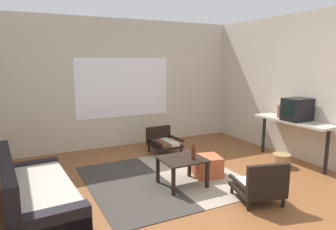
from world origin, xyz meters
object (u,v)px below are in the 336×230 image
at_px(console_shelf, 293,124).
at_px(coffee_table, 182,163).
at_px(crt_television, 297,109).
at_px(wicker_basket, 281,160).
at_px(ottoman_orange, 207,166).
at_px(clay_vase, 283,111).
at_px(armchair_by_window, 163,141).
at_px(glass_bottle, 193,153).
at_px(armchair_striped_foreground, 260,185).
at_px(couch, 33,194).

bearing_deg(console_shelf, coffee_table, -179.08).
height_order(crt_television, wicker_basket, crt_television).
bearing_deg(ottoman_orange, clay_vase, 4.29).
xyz_separation_m(armchair_by_window, glass_bottle, (-0.37, -1.76, 0.30)).
xyz_separation_m(armchair_by_window, wicker_basket, (1.48, -1.71, -0.12)).
relative_size(armchair_striped_foreground, ottoman_orange, 1.70).
relative_size(coffee_table, armchair_by_window, 1.01).
bearing_deg(armchair_by_window, armchair_striped_foreground, -87.04).
relative_size(armchair_by_window, crt_television, 1.41).
bearing_deg(clay_vase, armchair_by_window, 143.51).
distance_m(coffee_table, crt_television, 2.41).
height_order(coffee_table, console_shelf, console_shelf).
distance_m(console_shelf, glass_bottle, 2.22).
distance_m(armchair_by_window, armchair_striped_foreground, 2.60).
distance_m(clay_vase, glass_bottle, 2.28).
height_order(ottoman_orange, console_shelf, console_shelf).
xyz_separation_m(couch, armchair_striped_foreground, (2.64, -1.13, 0.03)).
relative_size(armchair_by_window, glass_bottle, 2.47).
bearing_deg(armchair_striped_foreground, armchair_by_window, 92.96).
distance_m(couch, coffee_table, 2.03).
xyz_separation_m(coffee_table, ottoman_orange, (0.55, 0.15, -0.18)).
height_order(couch, armchair_striped_foreground, couch).
distance_m(coffee_table, console_shelf, 2.35).
xyz_separation_m(armchair_by_window, clay_vase, (1.83, -1.36, 0.69)).
bearing_deg(glass_bottle, armchair_by_window, 78.02).
bearing_deg(armchair_striped_foreground, wicker_basket, 33.22).
bearing_deg(crt_television, couch, 177.27).
xyz_separation_m(armchair_striped_foreground, wicker_basket, (1.35, 0.88, -0.13)).
relative_size(console_shelf, wicker_basket, 5.03).
bearing_deg(armchair_striped_foreground, crt_television, 28.66).
height_order(armchair_striped_foreground, console_shelf, console_shelf).
relative_size(coffee_table, glass_bottle, 2.49).
distance_m(coffee_table, glass_bottle, 0.25).
height_order(console_shelf, crt_television, crt_television).
bearing_deg(glass_bottle, coffee_table, 134.84).
relative_size(ottoman_orange, crt_television, 0.93).
distance_m(armchair_by_window, clay_vase, 2.38).
relative_size(ottoman_orange, console_shelf, 0.27).
xyz_separation_m(clay_vase, wicker_basket, (-0.35, -0.35, -0.81)).
distance_m(couch, console_shelf, 4.37).
distance_m(crt_television, clay_vase, 0.32).
xyz_separation_m(couch, crt_television, (4.34, -0.21, 0.77)).
xyz_separation_m(couch, coffee_table, (2.01, -0.18, 0.13)).
distance_m(armchair_striped_foreground, clay_vase, 2.21).
relative_size(console_shelf, crt_television, 3.41).
bearing_deg(armchair_striped_foreground, glass_bottle, 121.37).
xyz_separation_m(clay_vase, glass_bottle, (-2.21, -0.40, -0.39)).
distance_m(ottoman_orange, console_shelf, 1.86).
xyz_separation_m(console_shelf, clay_vase, (0.00, 0.25, 0.22)).
xyz_separation_m(console_shelf, crt_television, (-0.00, -0.06, 0.29)).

